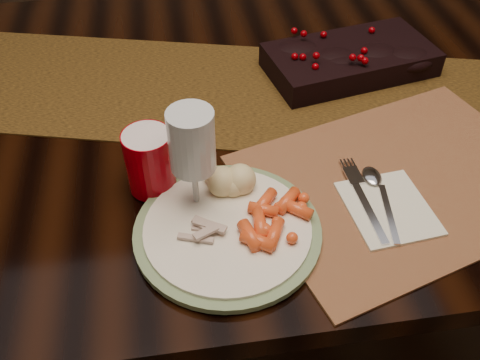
{
  "coord_description": "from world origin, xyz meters",
  "views": [
    {
      "loc": [
        -0.12,
        -0.83,
        1.35
      ],
      "look_at": [
        -0.03,
        -0.26,
        0.8
      ],
      "focal_mm": 40.0,
      "sensor_mm": 36.0,
      "label": 1
    }
  ],
  "objects": [
    {
      "name": "napkin",
      "position": [
        0.19,
        -0.31,
        0.76
      ],
      "size": [
        0.14,
        0.15,
        0.0
      ],
      "primitive_type": "cube",
      "rotation": [
        0.0,
        0.0,
        0.1
      ],
      "color": "white",
      "rests_on": "placemat_main"
    },
    {
      "name": "wine_glass",
      "position": [
        -0.1,
        -0.27,
        0.84
      ],
      "size": [
        0.07,
        0.07,
        0.18
      ],
      "primitive_type": null,
      "rotation": [
        0.0,
        0.0,
        0.13
      ],
      "color": "white",
      "rests_on": "dining_table"
    },
    {
      "name": "placemat_main",
      "position": [
        0.23,
        -0.25,
        0.75
      ],
      "size": [
        0.57,
        0.48,
        0.0
      ],
      "primitive_type": "cube",
      "rotation": [
        0.0,
        0.0,
        0.3
      ],
      "color": "brown",
      "rests_on": "dining_table"
    },
    {
      "name": "mashed_potatoes",
      "position": [
        -0.05,
        -0.24,
        0.79
      ],
      "size": [
        0.11,
        0.1,
        0.05
      ],
      "primitive_type": null,
      "rotation": [
        0.0,
        0.0,
        -0.35
      ],
      "color": "beige",
      "rests_on": "dinner_plate"
    },
    {
      "name": "dinner_plate",
      "position": [
        -0.06,
        -0.33,
        0.76
      ],
      "size": [
        0.32,
        0.32,
        0.02
      ],
      "primitive_type": "cylinder",
      "rotation": [
        0.0,
        0.0,
        0.2
      ],
      "color": "white",
      "rests_on": "placemat_main"
    },
    {
      "name": "turkey_shreds",
      "position": [
        -0.1,
        -0.33,
        0.78
      ],
      "size": [
        0.07,
        0.06,
        0.02
      ],
      "primitive_type": null,
      "rotation": [
        0.0,
        0.0,
        -0.09
      ],
      "color": "#A37D70",
      "rests_on": "dinner_plate"
    },
    {
      "name": "fork",
      "position": [
        0.16,
        -0.3,
        0.76
      ],
      "size": [
        0.03,
        0.16,
        0.0
      ],
      "primitive_type": null,
      "rotation": [
        0.0,
        0.0,
        0.05
      ],
      "color": "#AEAEB9",
      "rests_on": "napkin"
    },
    {
      "name": "spoon",
      "position": [
        0.18,
        -0.3,
        0.76
      ],
      "size": [
        0.05,
        0.15,
        0.0
      ],
      "primitive_type": null,
      "rotation": [
        0.0,
        0.0,
        -0.15
      ],
      "color": "#B1B3BD",
      "rests_on": "napkin"
    },
    {
      "name": "floor",
      "position": [
        0.0,
        0.0,
        0.0
      ],
      "size": [
        5.0,
        5.0,
        0.0
      ],
      "primitive_type": "plane",
      "color": "black",
      "rests_on": "ground"
    },
    {
      "name": "dining_table",
      "position": [
        0.0,
        0.0,
        0.38
      ],
      "size": [
        1.8,
        1.0,
        0.75
      ],
      "primitive_type": "cube",
      "color": "black",
      "rests_on": "floor"
    },
    {
      "name": "baby_carrots",
      "position": [
        0.02,
        -0.33,
        0.78
      ],
      "size": [
        0.13,
        0.11,
        0.02
      ],
      "primitive_type": null,
      "rotation": [
        0.0,
        0.0,
        0.13
      ],
      "color": "#EF4F1F",
      "rests_on": "dinner_plate"
    },
    {
      "name": "table_runner",
      "position": [
        -0.05,
        0.05,
        0.75
      ],
      "size": [
        1.72,
        0.77,
        0.0
      ],
      "primitive_type": "cube",
      "rotation": [
        0.0,
        0.0,
        -0.26
      ],
      "color": "#593015",
      "rests_on": "dining_table"
    },
    {
      "name": "red_cup",
      "position": [
        -0.16,
        -0.21,
        0.81
      ],
      "size": [
        0.09,
        0.09,
        0.1
      ],
      "primitive_type": "cylinder",
      "rotation": [
        0.0,
        0.0,
        -0.3
      ],
      "color": "#98010C",
      "rests_on": "placemat_main"
    },
    {
      "name": "centerpiece",
      "position": [
        0.24,
        0.07,
        0.79
      ],
      "size": [
        0.36,
        0.23,
        0.07
      ],
      "primitive_type": null,
      "rotation": [
        0.0,
        0.0,
        0.2
      ],
      "color": "black",
      "rests_on": "table_runner"
    }
  ]
}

